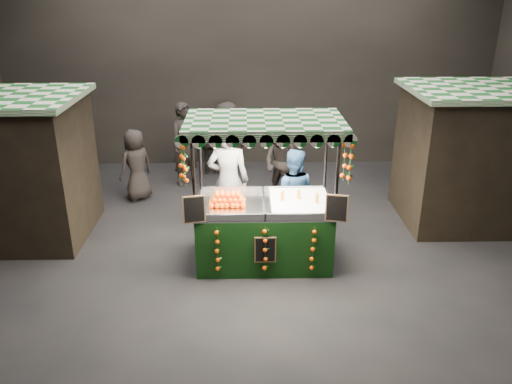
{
  "coord_description": "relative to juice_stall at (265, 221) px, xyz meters",
  "views": [
    {
      "loc": [
        -0.08,
        -7.65,
        4.35
      ],
      "look_at": [
        0.09,
        0.32,
        1.08
      ],
      "focal_mm": 35.94,
      "sensor_mm": 36.0,
      "label": 1
    }
  ],
  "objects": [
    {
      "name": "market_hall",
      "position": [
        -0.22,
        0.12,
        2.63
      ],
      "size": [
        12.1,
        10.1,
        5.05
      ],
      "color": "black",
      "rests_on": "ground"
    },
    {
      "name": "ground",
      "position": [
        -0.22,
        0.12,
        -0.76
      ],
      "size": [
        12.0,
        12.0,
        0.0
      ],
      "primitive_type": "plane",
      "color": "black",
      "rests_on": "ground"
    },
    {
      "name": "neighbour_stall_left",
      "position": [
        -4.62,
        1.12,
        0.55
      ],
      "size": [
        3.0,
        2.2,
        2.6
      ],
      "color": "black",
      "rests_on": "ground"
    },
    {
      "name": "shopper_5",
      "position": [
        3.79,
        3.63,
        0.04
      ],
      "size": [
        0.74,
        1.54,
        1.6
      ],
      "rotation": [
        0.0,
        0.0,
        1.76
      ],
      "color": "#2C2824",
      "rests_on": "ground"
    },
    {
      "name": "shopper_4",
      "position": [
        -2.63,
        2.77,
        0.01
      ],
      "size": [
        0.88,
        0.88,
        1.54
      ],
      "rotation": [
        0.0,
        0.0,
        3.92
      ],
      "color": "#2E2826",
      "rests_on": "ground"
    },
    {
      "name": "shopper_1",
      "position": [
        0.45,
        2.63,
        0.07
      ],
      "size": [
        1.02,
        0.97,
        1.66
      ],
      "rotation": [
        0.0,
        0.0,
        -0.6
      ],
      "color": "black",
      "rests_on": "ground"
    },
    {
      "name": "vendor_grey",
      "position": [
        -0.62,
        1.12,
        0.27
      ],
      "size": [
        0.76,
        0.51,
        2.05
      ],
      "rotation": [
        0.0,
        0.0,
        3.11
      ],
      "color": "#919397",
      "rests_on": "ground"
    },
    {
      "name": "shopper_3",
      "position": [
        -0.73,
        4.18,
        0.14
      ],
      "size": [
        1.21,
        1.33,
        1.79
      ],
      "rotation": [
        0.0,
        0.0,
        0.95
      ],
      "color": "#2C2524",
      "rests_on": "ground"
    },
    {
      "name": "vendor_blue",
      "position": [
        0.53,
        0.93,
        0.08
      ],
      "size": [
        0.92,
        0.78,
        1.68
      ],
      "rotation": [
        0.0,
        0.0,
        2.94
      ],
      "color": "navy",
      "rests_on": "ground"
    },
    {
      "name": "juice_stall",
      "position": [
        0.0,
        0.0,
        0.0
      ],
      "size": [
        2.52,
        1.48,
        2.44
      ],
      "color": "black",
      "rests_on": "ground"
    },
    {
      "name": "shopper_0",
      "position": [
        -1.65,
        3.62,
        0.2
      ],
      "size": [
        0.84,
        0.76,
        1.92
      ],
      "rotation": [
        0.0,
        0.0,
        0.55
      ],
      "color": "black",
      "rests_on": "ground"
    },
    {
      "name": "neighbour_stall_right",
      "position": [
        4.18,
        1.62,
        0.55
      ],
      "size": [
        3.0,
        2.2,
        2.6
      ],
      "color": "black",
      "rests_on": "ground"
    },
    {
      "name": "shopper_2",
      "position": [
        -1.13,
        4.35,
        0.03
      ],
      "size": [
        0.93,
        0.4,
        1.57
      ],
      "rotation": [
        0.0,
        0.0,
        3.12
      ],
      "color": "#272420",
      "rests_on": "ground"
    }
  ]
}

